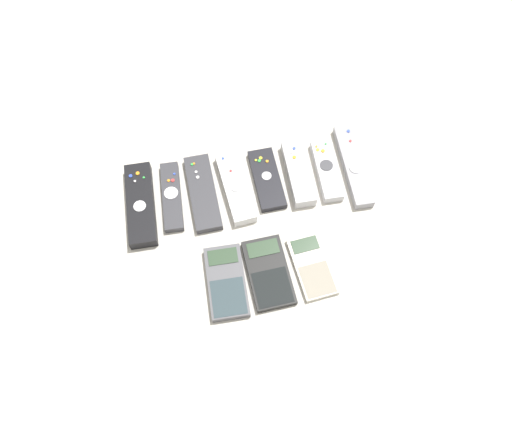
{
  "coord_description": "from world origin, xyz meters",
  "views": [
    {
      "loc": [
        -0.1,
        -0.45,
        0.98
      ],
      "look_at": [
        0.0,
        0.03,
        0.01
      ],
      "focal_mm": 35.0,
      "sensor_mm": 36.0,
      "label": 1
    }
  ],
  "objects_px": {
    "remote_0": "(141,204)",
    "remote_7": "(353,166)",
    "calculator_0": "(226,282)",
    "calculator_2": "(312,266)",
    "remote_6": "(326,170)",
    "remote_4": "(267,179)",
    "remote_2": "(203,193)",
    "remote_5": "(298,173)",
    "calculator_1": "(270,272)",
    "remote_1": "(172,196)",
    "remote_3": "(236,187)"
  },
  "relations": [
    {
      "from": "remote_4",
      "to": "calculator_1",
      "type": "bearing_deg",
      "value": -101.32
    },
    {
      "from": "remote_2",
      "to": "remote_4",
      "type": "distance_m",
      "value": 0.15
    },
    {
      "from": "remote_3",
      "to": "remote_6",
      "type": "height_order",
      "value": "remote_3"
    },
    {
      "from": "remote_1",
      "to": "remote_7",
      "type": "xyz_separation_m",
      "value": [
        0.42,
        -0.01,
        0.0
      ]
    },
    {
      "from": "remote_3",
      "to": "remote_0",
      "type": "bearing_deg",
      "value": 176.4
    },
    {
      "from": "remote_0",
      "to": "remote_1",
      "type": "height_order",
      "value": "remote_0"
    },
    {
      "from": "remote_2",
      "to": "remote_3",
      "type": "xyz_separation_m",
      "value": [
        0.07,
        -0.0,
        0.0
      ]
    },
    {
      "from": "remote_5",
      "to": "calculator_2",
      "type": "distance_m",
      "value": 0.23
    },
    {
      "from": "remote_7",
      "to": "remote_4",
      "type": "bearing_deg",
      "value": -179.06
    },
    {
      "from": "remote_2",
      "to": "calculator_0",
      "type": "bearing_deg",
      "value": -86.85
    },
    {
      "from": "remote_7",
      "to": "calculator_1",
      "type": "height_order",
      "value": "remote_7"
    },
    {
      "from": "remote_1",
      "to": "calculator_2",
      "type": "xyz_separation_m",
      "value": [
        0.27,
        -0.23,
        -0.0
      ]
    },
    {
      "from": "calculator_1",
      "to": "remote_0",
      "type": "bearing_deg",
      "value": 137.98
    },
    {
      "from": "remote_6",
      "to": "calculator_2",
      "type": "xyz_separation_m",
      "value": [
        -0.09,
        -0.22,
        -0.0
      ]
    },
    {
      "from": "remote_0",
      "to": "remote_5",
      "type": "distance_m",
      "value": 0.36
    },
    {
      "from": "remote_0",
      "to": "remote_3",
      "type": "distance_m",
      "value": 0.21
    },
    {
      "from": "remote_0",
      "to": "remote_2",
      "type": "xyz_separation_m",
      "value": [
        0.14,
        0.0,
        -0.0
      ]
    },
    {
      "from": "calculator_2",
      "to": "remote_5",
      "type": "bearing_deg",
      "value": 79.61
    },
    {
      "from": "remote_7",
      "to": "calculator_2",
      "type": "height_order",
      "value": "remote_7"
    },
    {
      "from": "calculator_0",
      "to": "calculator_2",
      "type": "distance_m",
      "value": 0.18
    },
    {
      "from": "remote_1",
      "to": "remote_7",
      "type": "height_order",
      "value": "remote_7"
    },
    {
      "from": "calculator_2",
      "to": "remote_6",
      "type": "bearing_deg",
      "value": 63.53
    },
    {
      "from": "remote_0",
      "to": "remote_7",
      "type": "relative_size",
      "value": 0.93
    },
    {
      "from": "remote_2",
      "to": "remote_4",
      "type": "height_order",
      "value": "remote_2"
    },
    {
      "from": "remote_0",
      "to": "remote_1",
      "type": "distance_m",
      "value": 0.07
    },
    {
      "from": "remote_3",
      "to": "remote_4",
      "type": "xyz_separation_m",
      "value": [
        0.07,
        0.01,
        -0.0
      ]
    },
    {
      "from": "remote_6",
      "to": "calculator_0",
      "type": "xyz_separation_m",
      "value": [
        -0.28,
        -0.22,
        -0.0
      ]
    },
    {
      "from": "remote_1",
      "to": "calculator_2",
      "type": "height_order",
      "value": "remote_1"
    },
    {
      "from": "remote_4",
      "to": "calculator_0",
      "type": "xyz_separation_m",
      "value": [
        -0.14,
        -0.23,
        0.0
      ]
    },
    {
      "from": "remote_3",
      "to": "calculator_0",
      "type": "relative_size",
      "value": 1.16
    },
    {
      "from": "calculator_1",
      "to": "remote_2",
      "type": "bearing_deg",
      "value": 114.99
    },
    {
      "from": "remote_3",
      "to": "remote_6",
      "type": "bearing_deg",
      "value": -3.24
    },
    {
      "from": "remote_4",
      "to": "calculator_2",
      "type": "height_order",
      "value": "remote_4"
    },
    {
      "from": "remote_2",
      "to": "remote_0",
      "type": "bearing_deg",
      "value": -178.69
    },
    {
      "from": "remote_1",
      "to": "calculator_0",
      "type": "height_order",
      "value": "same"
    },
    {
      "from": "remote_4",
      "to": "remote_5",
      "type": "xyz_separation_m",
      "value": [
        0.07,
        -0.0,
        0.01
      ]
    },
    {
      "from": "remote_4",
      "to": "calculator_0",
      "type": "height_order",
      "value": "same"
    },
    {
      "from": "remote_4",
      "to": "remote_5",
      "type": "height_order",
      "value": "remote_5"
    },
    {
      "from": "remote_1",
      "to": "calculator_1",
      "type": "bearing_deg",
      "value": -48.19
    },
    {
      "from": "remote_7",
      "to": "remote_6",
      "type": "bearing_deg",
      "value": -177.24
    },
    {
      "from": "remote_4",
      "to": "calculator_0",
      "type": "bearing_deg",
      "value": -121.48
    },
    {
      "from": "remote_5",
      "to": "remote_3",
      "type": "bearing_deg",
      "value": -175.31
    },
    {
      "from": "remote_6",
      "to": "remote_3",
      "type": "bearing_deg",
      "value": -176.57
    },
    {
      "from": "calculator_1",
      "to": "calculator_0",
      "type": "bearing_deg",
      "value": -179.49
    },
    {
      "from": "remote_1",
      "to": "calculator_1",
      "type": "relative_size",
      "value": 1.11
    },
    {
      "from": "remote_6",
      "to": "calculator_2",
      "type": "bearing_deg",
      "value": -109.86
    },
    {
      "from": "remote_1",
      "to": "calculator_0",
      "type": "distance_m",
      "value": 0.24
    },
    {
      "from": "remote_6",
      "to": "calculator_1",
      "type": "xyz_separation_m",
      "value": [
        -0.18,
        -0.22,
        -0.0
      ]
    },
    {
      "from": "remote_3",
      "to": "remote_4",
      "type": "height_order",
      "value": "remote_3"
    },
    {
      "from": "remote_3",
      "to": "calculator_1",
      "type": "xyz_separation_m",
      "value": [
        0.03,
        -0.21,
        -0.0
      ]
    }
  ]
}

